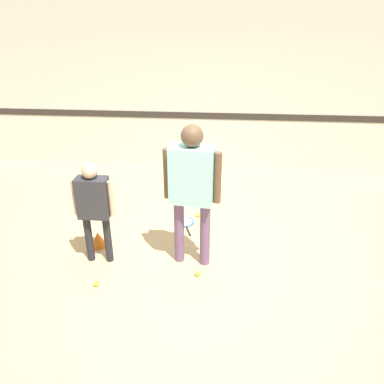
{
  "coord_description": "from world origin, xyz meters",
  "views": [
    {
      "loc": [
        0.32,
        -3.91,
        2.82
      ],
      "look_at": [
        -0.01,
        -0.1,
        0.96
      ],
      "focal_mm": 35.0,
      "sensor_mm": 36.0,
      "label": 1
    }
  ],
  "objects_px": {
    "person_student_left": "(94,203)",
    "training_cone": "(98,239)",
    "tennis_ball_by_spare_racket": "(198,215)",
    "tennis_ball_near_instructor": "(198,273)",
    "racket_spare_on_floor": "(184,222)",
    "person_instructor": "(192,182)",
    "tennis_ball_stray_left": "(97,284)"
  },
  "relations": [
    {
      "from": "training_cone",
      "to": "tennis_ball_near_instructor",
      "type": "bearing_deg",
      "value": -20.73
    },
    {
      "from": "racket_spare_on_floor",
      "to": "tennis_ball_near_instructor",
      "type": "distance_m",
      "value": 1.23
    },
    {
      "from": "racket_spare_on_floor",
      "to": "tennis_ball_near_instructor",
      "type": "relative_size",
      "value": 8.53
    },
    {
      "from": "person_student_left",
      "to": "tennis_ball_stray_left",
      "type": "relative_size",
      "value": 19.69
    },
    {
      "from": "tennis_ball_near_instructor",
      "to": "person_instructor",
      "type": "bearing_deg",
      "value": 108.41
    },
    {
      "from": "racket_spare_on_floor",
      "to": "tennis_ball_stray_left",
      "type": "relative_size",
      "value": 8.53
    },
    {
      "from": "person_instructor",
      "to": "tennis_ball_by_spare_racket",
      "type": "height_order",
      "value": "person_instructor"
    },
    {
      "from": "person_instructor",
      "to": "racket_spare_on_floor",
      "type": "bearing_deg",
      "value": 109.15
    },
    {
      "from": "person_instructor",
      "to": "person_student_left",
      "type": "xyz_separation_m",
      "value": [
        -1.14,
        -0.07,
        -0.27
      ]
    },
    {
      "from": "tennis_ball_near_instructor",
      "to": "tennis_ball_by_spare_racket",
      "type": "height_order",
      "value": "same"
    },
    {
      "from": "racket_spare_on_floor",
      "to": "tennis_ball_by_spare_racket",
      "type": "xyz_separation_m",
      "value": [
        0.19,
        0.2,
        0.02
      ]
    },
    {
      "from": "racket_spare_on_floor",
      "to": "tennis_ball_near_instructor",
      "type": "height_order",
      "value": "tennis_ball_near_instructor"
    },
    {
      "from": "person_student_left",
      "to": "training_cone",
      "type": "bearing_deg",
      "value": 111.54
    },
    {
      "from": "racket_spare_on_floor",
      "to": "person_student_left",
      "type": "bearing_deg",
      "value": -62.95
    },
    {
      "from": "tennis_ball_near_instructor",
      "to": "training_cone",
      "type": "distance_m",
      "value": 1.45
    },
    {
      "from": "tennis_ball_by_spare_racket",
      "to": "training_cone",
      "type": "distance_m",
      "value": 1.54
    },
    {
      "from": "person_student_left",
      "to": "training_cone",
      "type": "height_order",
      "value": "person_student_left"
    },
    {
      "from": "tennis_ball_near_instructor",
      "to": "training_cone",
      "type": "height_order",
      "value": "training_cone"
    },
    {
      "from": "person_instructor",
      "to": "tennis_ball_by_spare_racket",
      "type": "bearing_deg",
      "value": 97.44
    },
    {
      "from": "person_student_left",
      "to": "training_cone",
      "type": "distance_m",
      "value": 0.77
    },
    {
      "from": "person_instructor",
      "to": "tennis_ball_near_instructor",
      "type": "bearing_deg",
      "value": -64.2
    },
    {
      "from": "tennis_ball_near_instructor",
      "to": "tennis_ball_stray_left",
      "type": "bearing_deg",
      "value": -166.05
    },
    {
      "from": "training_cone",
      "to": "person_instructor",
      "type": "bearing_deg",
      "value": -10.33
    },
    {
      "from": "racket_spare_on_floor",
      "to": "tennis_ball_by_spare_racket",
      "type": "distance_m",
      "value": 0.28
    },
    {
      "from": "tennis_ball_by_spare_racket",
      "to": "tennis_ball_stray_left",
      "type": "xyz_separation_m",
      "value": [
        -1.04,
        -1.68,
        0.0
      ]
    },
    {
      "from": "person_student_left",
      "to": "tennis_ball_near_instructor",
      "type": "xyz_separation_m",
      "value": [
        1.24,
        -0.21,
        -0.77
      ]
    },
    {
      "from": "racket_spare_on_floor",
      "to": "training_cone",
      "type": "distance_m",
      "value": 1.27
    },
    {
      "from": "tennis_ball_by_spare_racket",
      "to": "racket_spare_on_floor",
      "type": "bearing_deg",
      "value": -133.16
    },
    {
      "from": "tennis_ball_near_instructor",
      "to": "tennis_ball_stray_left",
      "type": "distance_m",
      "value": 1.17
    },
    {
      "from": "person_student_left",
      "to": "person_instructor",
      "type": "bearing_deg",
      "value": 3.14
    },
    {
      "from": "racket_spare_on_floor",
      "to": "training_cone",
      "type": "xyz_separation_m",
      "value": [
        -1.07,
        -0.68,
        0.09
      ]
    },
    {
      "from": "racket_spare_on_floor",
      "to": "tennis_ball_stray_left",
      "type": "distance_m",
      "value": 1.7
    }
  ]
}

